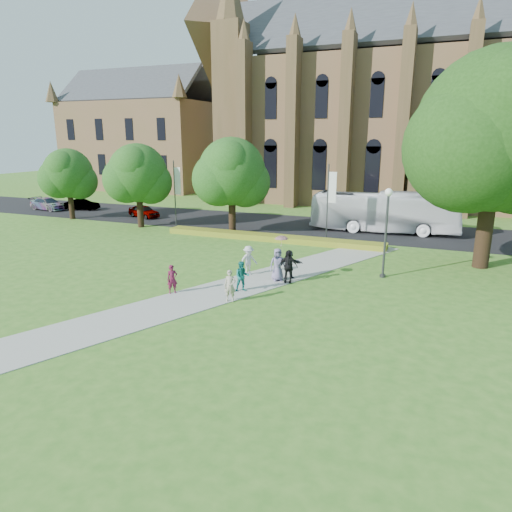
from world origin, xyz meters
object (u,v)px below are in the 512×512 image
at_px(car_0, 144,211).
at_px(car_1, 82,205).
at_px(large_tree, 497,131).
at_px(car_2, 48,204).
at_px(pedestrian_0, 172,279).
at_px(streetlamp, 387,222).
at_px(tour_coach, 384,212).

relative_size(car_0, car_1, 1.01).
bearing_deg(large_tree, car_2, 170.39).
bearing_deg(car_1, car_2, 91.76).
bearing_deg(car_2, car_0, -82.67).
distance_m(car_1, car_2, 3.89).
xyz_separation_m(large_tree, pedestrian_0, (-15.46, -11.68, -7.56)).
height_order(streetlamp, tour_coach, streetlamp).
distance_m(large_tree, car_0, 32.48).
bearing_deg(tour_coach, car_1, 86.17).
height_order(streetlamp, car_2, streetlamp).
bearing_deg(streetlamp, car_0, 154.93).
relative_size(streetlamp, car_0, 1.41).
xyz_separation_m(large_tree, tour_coach, (-7.14, 8.96, -6.62)).
bearing_deg(pedestrian_0, car_1, 97.43).
distance_m(large_tree, car_1, 41.69).
bearing_deg(car_2, streetlamp, -99.50).
relative_size(streetlamp, car_1, 1.42).
distance_m(streetlamp, large_tree, 8.73).
relative_size(tour_coach, car_0, 3.34).
relative_size(car_0, car_2, 0.80).
bearing_deg(streetlamp, large_tree, 39.29).
bearing_deg(car_0, large_tree, -85.73).
relative_size(car_1, pedestrian_0, 2.41).
bearing_deg(large_tree, car_1, 167.68).
xyz_separation_m(large_tree, car_2, (-43.67, 7.39, -7.67)).
distance_m(car_0, car_1, 9.44).
relative_size(tour_coach, car_1, 3.36).
bearing_deg(tour_coach, large_tree, -145.70).
relative_size(tour_coach, pedestrian_0, 8.10).
bearing_deg(car_2, large_tree, -91.80).
bearing_deg(car_1, large_tree, -120.83).
bearing_deg(car_0, car_2, 107.15).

